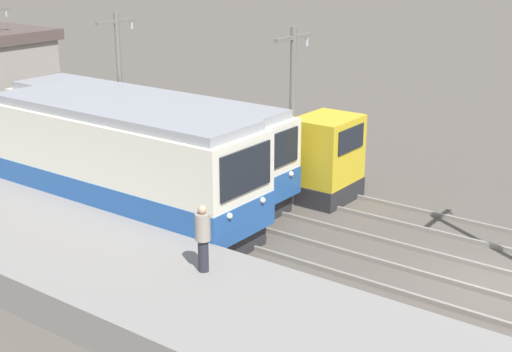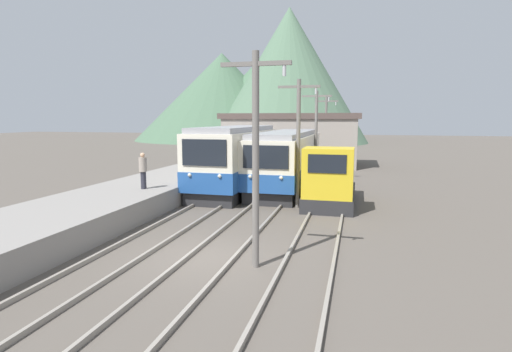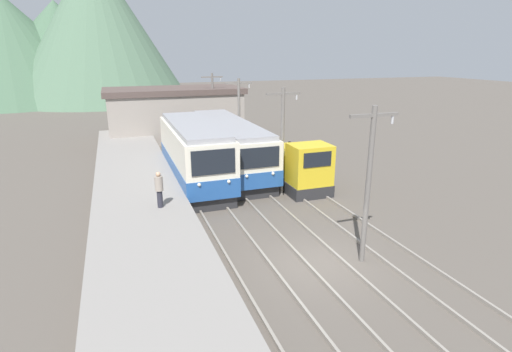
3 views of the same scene
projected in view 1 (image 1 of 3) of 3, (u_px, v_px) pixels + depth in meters
The scene contains 9 objects.
ground_plane at pixel (498, 288), 18.87m from camera, with size 200.00×200.00×0.00m, color #564F47.
track_left at pixel (462, 326), 16.86m from camera, with size 1.54×60.00×0.14m.
track_center at pixel (501, 283), 19.00m from camera, with size 1.54×60.00×0.14m.
commuter_train_left at pixel (120, 170), 22.80m from camera, with size 2.84×10.23×3.87m.
commuter_train_center at pixel (142, 145), 26.03m from camera, with size 2.84×12.15×3.54m.
shunting_locomotive at pixel (289, 159), 25.94m from camera, with size 2.40×5.70×3.00m.
catenary_mast_mid at pixel (292, 112), 23.49m from camera, with size 2.00×0.20×6.17m.
catenary_mast_far at pixel (120, 84), 28.10m from camera, with size 2.00×0.20×6.17m.
person_on_platform at pixel (203, 236), 17.30m from camera, with size 0.38×0.38×1.74m.
Camera 1 is at (-17.49, -4.92, 8.73)m, focal length 50.00 mm.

